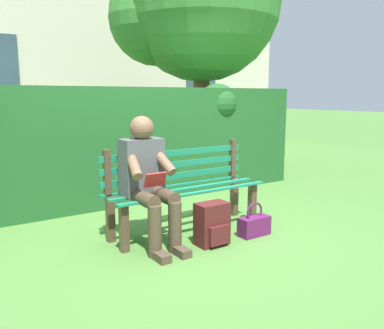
{
  "coord_description": "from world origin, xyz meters",
  "views": [
    {
      "loc": [
        2.13,
        3.25,
        1.36
      ],
      "look_at": [
        0.0,
        0.1,
        0.7
      ],
      "focal_mm": 37.31,
      "sensor_mm": 36.0,
      "label": 1
    }
  ],
  "objects_px": {
    "park_bench": "(182,187)",
    "backpack": "(212,224)",
    "handbag": "(254,225)",
    "person_seated": "(148,178)",
    "tree": "(194,5)"
  },
  "relations": [
    {
      "from": "park_bench",
      "to": "backpack",
      "type": "xyz_separation_m",
      "value": [
        0.01,
        0.52,
        -0.25
      ]
    },
    {
      "from": "handbag",
      "to": "park_bench",
      "type": "bearing_deg",
      "value": -49.0
    },
    {
      "from": "handbag",
      "to": "person_seated",
      "type": "bearing_deg",
      "value": -21.43
    },
    {
      "from": "person_seated",
      "to": "tree",
      "type": "distance_m",
      "value": 4.13
    },
    {
      "from": "backpack",
      "to": "handbag",
      "type": "relative_size",
      "value": 1.17
    },
    {
      "from": "tree",
      "to": "handbag",
      "type": "relative_size",
      "value": 12.46
    },
    {
      "from": "backpack",
      "to": "person_seated",
      "type": "bearing_deg",
      "value": -35.7
    },
    {
      "from": "park_bench",
      "to": "backpack",
      "type": "relative_size",
      "value": 4.22
    },
    {
      "from": "park_bench",
      "to": "backpack",
      "type": "bearing_deg",
      "value": 89.14
    },
    {
      "from": "person_seated",
      "to": "handbag",
      "type": "xyz_separation_m",
      "value": [
        -0.97,
        0.38,
        -0.52
      ]
    },
    {
      "from": "backpack",
      "to": "park_bench",
      "type": "bearing_deg",
      "value": -90.86
    },
    {
      "from": "tree",
      "to": "handbag",
      "type": "height_order",
      "value": "tree"
    },
    {
      "from": "person_seated",
      "to": "backpack",
      "type": "bearing_deg",
      "value": 144.3
    },
    {
      "from": "backpack",
      "to": "handbag",
      "type": "bearing_deg",
      "value": 175.69
    },
    {
      "from": "park_bench",
      "to": "backpack",
      "type": "height_order",
      "value": "park_bench"
    }
  ]
}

